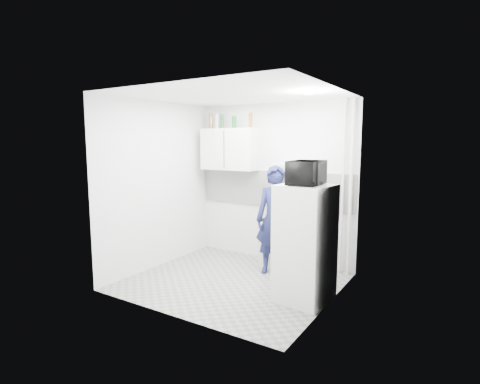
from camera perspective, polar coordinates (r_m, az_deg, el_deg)
The scene contains 22 objects.
floor at distance 5.47m, azimuth -1.15°, elevation -13.49°, with size 2.80×2.80×0.00m, color gray.
ceiling at distance 5.15m, azimuth -1.23°, elevation 14.63°, with size 2.80×2.80×0.00m, color white.
wall_back at distance 6.23m, azimuth 5.12°, elevation 1.40°, with size 2.80×2.80×0.00m, color silver.
wall_left at distance 6.03m, azimuth -12.40°, elevation 1.05°, with size 2.60×2.60×0.00m, color silver.
wall_right at distance 4.55m, azimuth 13.75°, elevation -1.10°, with size 2.60×2.60×0.00m, color silver.
person at distance 5.61m, azimuth 5.46°, elevation -4.30°, with size 0.60×0.39×1.63m, color #14183C.
stove at distance 6.09m, azimuth 5.73°, elevation -7.69°, with size 0.46×0.46×0.73m, color beige.
fridge at distance 4.72m, azimuth 9.85°, elevation -7.75°, with size 0.61×0.61×1.46m, color white.
stove_top at distance 6.00m, azimuth 5.78°, elevation -4.18°, with size 0.44×0.44×0.03m, color black.
saucepan at distance 6.00m, azimuth 4.85°, elevation -3.49°, with size 0.20×0.20×0.11m, color silver.
microwave at distance 4.57m, azimuth 10.10°, elevation 2.91°, with size 0.36×0.53×0.29m, color black.
bottle_a at distance 6.66m, azimuth -4.49°, elevation 10.71°, with size 0.06×0.06×0.27m, color brown.
bottle_b at distance 6.58m, azimuth -3.55°, elevation 10.70°, with size 0.07×0.07×0.25m, color #B2B7BC.
bottle_c at distance 6.51m, azimuth -2.73°, elevation 10.71°, with size 0.06×0.06×0.25m, color #144C1E.
canister_a at distance 6.38m, azimuth -0.90°, elevation 10.58°, with size 0.08×0.08×0.20m, color #144C1E.
bottle_e at distance 6.21m, azimuth 1.62°, elevation 10.88°, with size 0.06×0.06×0.25m, color brown.
upper_cabinet at distance 6.42m, azimuth -1.55°, elevation 6.54°, with size 1.00×0.35×0.70m, color white.
range_hood at distance 5.79m, azimuth 8.01°, elevation 3.57°, with size 0.60×0.50×0.14m, color beige.
backsplash at distance 6.23m, azimuth 5.05°, elevation 0.47°, with size 2.74×0.03×0.60m, color white.
pipe_a at distance 5.69m, azimuth 16.51°, elevation 0.52°, with size 0.05×0.05×2.60m, color beige.
pipe_b at distance 5.72m, azimuth 15.36°, elevation 0.60°, with size 0.04×0.04×2.60m, color beige.
ceiling_spot_fixture at distance 4.86m, azimuth 10.38°, elevation 14.57°, with size 0.10×0.10×0.02m, color white.
Camera 1 is at (2.80, -4.27, 1.97)m, focal length 28.00 mm.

